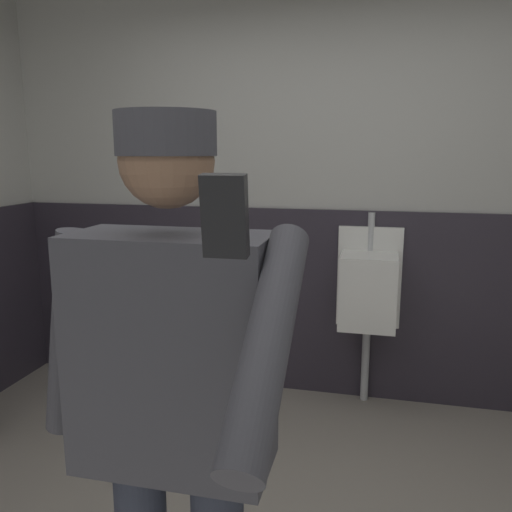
{
  "coord_description": "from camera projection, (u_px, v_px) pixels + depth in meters",
  "views": [
    {
      "loc": [
        0.35,
        -1.64,
        1.61
      ],
      "look_at": [
        -0.07,
        0.13,
        1.25
      ],
      "focal_mm": 36.78,
      "sensor_mm": 36.0,
      "label": 1
    }
  ],
  "objects": [
    {
      "name": "cell_phone",
      "position": [
        225.0,
        216.0,
        0.68
      ],
      "size": [
        0.06,
        0.03,
        0.11
      ],
      "primitive_type": "cube",
      "rotation": [
        0.13,
        0.0,
        0.01
      ],
      "color": "black"
    },
    {
      "name": "wainscot_band_back",
      "position": [
        322.0,
        303.0,
        3.47
      ],
      "size": [
        4.3,
        0.03,
        1.25
      ],
      "primitive_type": "cube",
      "color": "#2D2833",
      "rests_on": "ground_plane"
    },
    {
      "name": "urinal_solo",
      "position": [
        368.0,
        289.0,
        3.24
      ],
      "size": [
        0.4,
        0.34,
        1.24
      ],
      "color": "white",
      "rests_on": "ground_plane"
    },
    {
      "name": "wall_back",
      "position": [
        326.0,
        190.0,
        3.4
      ],
      "size": [
        4.9,
        0.12,
        2.74
      ],
      "primitive_type": "cube",
      "color": "#B2B2AD",
      "rests_on": "ground_plane"
    },
    {
      "name": "person",
      "position": [
        173.0,
        392.0,
        1.33
      ],
      "size": [
        0.71,
        0.6,
        1.7
      ],
      "color": "#2D3342",
      "rests_on": "ground_plane"
    }
  ]
}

